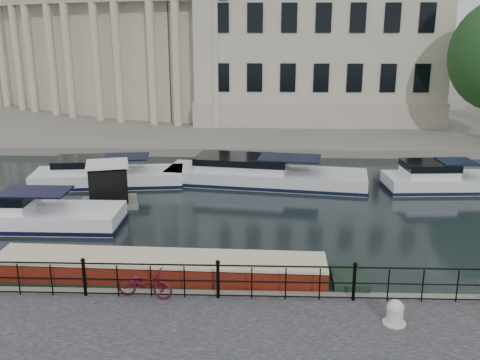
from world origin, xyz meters
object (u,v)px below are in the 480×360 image
Objects in this scene: mooring_bollard at (395,313)px; narrowboat at (160,280)px; bicycle at (145,283)px; harbour_hut at (109,186)px.

narrowboat is at bearing 158.48° from mooring_bollard.
narrowboat is at bearing 3.62° from bicycle.
mooring_bollard is at bearing -89.39° from bicycle.
mooring_bollard is at bearing -19.60° from narrowboat.
narrowboat is 9.63m from harbour_hut.
narrowboat is 4.26× the size of harbour_hut.
harbour_hut is at bearing 116.96° from narrowboat.
harbour_hut is (-4.07, 8.71, 0.59)m from narrowboat.
bicycle is 0.55× the size of harbour_hut.
bicycle is 7.19m from mooring_bollard.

